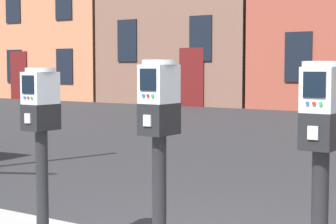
# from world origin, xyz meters

# --- Properties ---
(parking_meter_near_kerb) EXTENTS (0.22, 0.25, 1.27)m
(parking_meter_near_kerb) POSITION_xyz_m (-1.20, -0.28, 1.01)
(parking_meter_near_kerb) COLOR black
(parking_meter_near_kerb) RESTS_ON sidewalk_slab
(parking_meter_twin_adjacent) EXTENTS (0.22, 0.25, 1.32)m
(parking_meter_twin_adjacent) POSITION_xyz_m (-0.16, -0.28, 1.05)
(parking_meter_twin_adjacent) COLOR black
(parking_meter_twin_adjacent) RESTS_ON sidewalk_slab
(parking_meter_end_of_row) EXTENTS (0.22, 0.25, 1.30)m
(parking_meter_end_of_row) POSITION_xyz_m (0.87, -0.28, 1.04)
(parking_meter_end_of_row) COLOR black
(parking_meter_end_of_row) RESTS_ON sidewalk_slab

